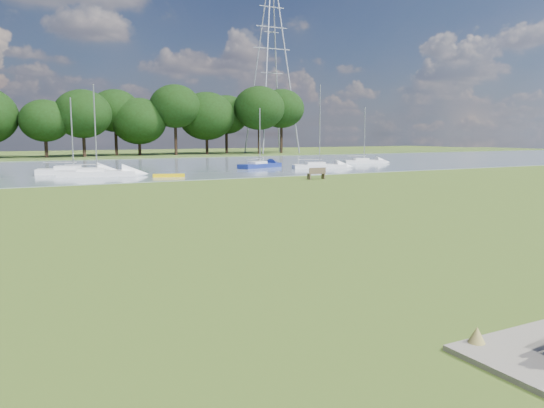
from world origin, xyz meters
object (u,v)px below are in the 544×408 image
kayak (169,176)px  sailboat_1 (96,171)px  sailboat_3 (73,169)px  pylon (272,45)px  sailboat_7 (319,164)px  sailboat_0 (260,164)px  sailboat_5 (364,160)px  riverbank_bench (317,173)px

kayak → sailboat_1: sailboat_1 is taller
sailboat_3 → kayak: bearing=-33.8°
pylon → sailboat_7: pylon is taller
sailboat_0 → kayak: bearing=-170.8°
sailboat_3 → sailboat_5: 34.90m
kayak → pylon: 59.06m
sailboat_5 → sailboat_7: 11.48m
pylon → sailboat_1: bearing=-134.0°
sailboat_7 → kayak: bearing=-151.2°
sailboat_5 → sailboat_0: bearing=-159.3°
pylon → sailboat_7: size_ratio=3.57×
sailboat_0 → pylon: bearing=38.0°
sailboat_1 → sailboat_7: sailboat_7 is taller
sailboat_3 → riverbank_bench: bearing=-27.3°
riverbank_bench → sailboat_3: (-17.17, 14.96, 0.01)m
sailboat_0 → sailboat_1: bearing=169.9°
riverbank_bench → sailboat_7: sailboat_7 is taller
pylon → sailboat_7: bearing=-111.3°
riverbank_bench → kayak: riverbank_bench is taller
sailboat_0 → sailboat_3: sailboat_3 is taller
pylon → kayak: bearing=-127.2°
pylon → sailboat_0: size_ratio=4.87×
riverbank_bench → sailboat_5: bearing=45.3°
pylon → sailboat_1: (-39.03, -40.39, -19.58)m
sailboat_1 → sailboat_3: (-1.46, 3.61, 0.01)m
sailboat_7 → riverbank_bench: bearing=-106.9°
kayak → pylon: pylon is taller
sailboat_3 → sailboat_5: sailboat_3 is taller
pylon → sailboat_1: 59.48m
kayak → pylon: (33.66, 44.27, 19.88)m
sailboat_7 → sailboat_1: bearing=-163.4°
kayak → sailboat_3: sailboat_3 is taller
sailboat_7 → sailboat_3: bearing=-171.7°
riverbank_bench → sailboat_1: (-15.72, 11.36, -0.00)m
sailboat_1 → sailboat_5: sailboat_1 is taller
riverbank_bench → sailboat_0: 15.38m
sailboat_3 → pylon: bearing=56.0°
pylon → sailboat_3: 58.10m
sailboat_0 → sailboat_7: 6.53m
riverbank_bench → sailboat_0: bearing=83.5°
kayak → sailboat_7: (17.85, 3.73, 0.29)m
sailboat_0 → sailboat_5: size_ratio=0.93×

